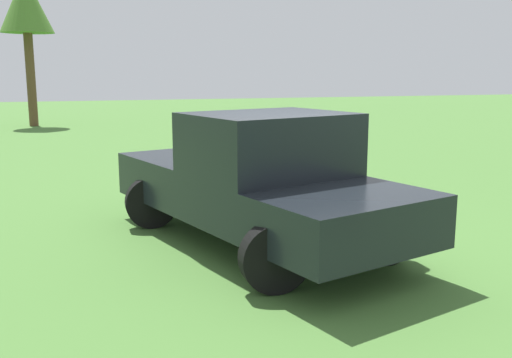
{
  "coord_description": "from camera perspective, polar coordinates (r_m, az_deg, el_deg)",
  "views": [
    {
      "loc": [
        2.81,
        7.25,
        2.34
      ],
      "look_at": [
        0.48,
        -0.04,
        0.9
      ],
      "focal_mm": 40.71,
      "sensor_mm": 36.0,
      "label": 1
    }
  ],
  "objects": [
    {
      "name": "ground_plane",
      "position": [
        8.12,
        3.37,
        -6.12
      ],
      "size": [
        80.0,
        80.0,
        0.0
      ],
      "primitive_type": "plane",
      "color": "#477533"
    },
    {
      "name": "tree_back_left",
      "position": [
        26.59,
        -21.69,
        15.48
      ],
      "size": [
        2.15,
        2.15,
        6.25
      ],
      "color": "brown",
      "rests_on": "ground_plane"
    },
    {
      "name": "pickup_truck",
      "position": [
        7.68,
        0.54,
        0.08
      ],
      "size": [
        3.28,
        5.29,
        1.8
      ],
      "rotation": [
        0.0,
        0.0,
        5.0
      ],
      "color": "black",
      "rests_on": "ground_plane"
    }
  ]
}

